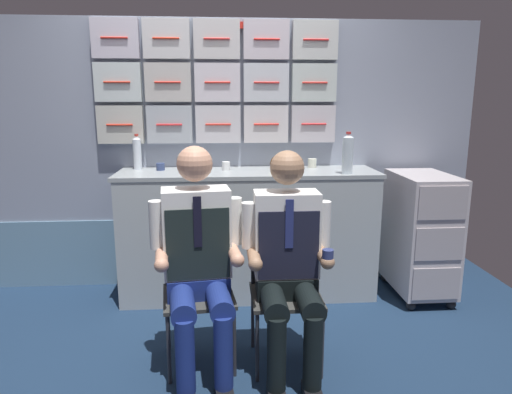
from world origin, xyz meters
TOP-DOWN VIEW (x-y plane):
  - ground at (0.00, 0.00)m, footprint 4.80×4.80m
  - galley_bulkhead at (-0.00, 1.37)m, footprint 4.20×0.14m
  - galley_counter at (0.22, 1.09)m, footprint 1.99×0.53m
  - service_trolley at (1.56, 0.95)m, footprint 0.40×0.65m
  - folding_chair_left at (-0.14, 0.20)m, footprint 0.45×0.45m
  - crew_member_left at (-0.12, 0.05)m, footprint 0.52×0.67m
  - folding_chair_center at (0.38, 0.17)m, footprint 0.40×0.40m
  - crew_member_center at (0.38, 0.01)m, footprint 0.51×0.61m
  - water_bottle_blue_cap at (0.94, 0.91)m, footprint 0.08×0.08m
  - water_bottle_tall at (-0.64, 1.25)m, footprint 0.07×0.07m
  - coffee_cup_spare at (-0.46, 1.18)m, footprint 0.07×0.07m
  - coffee_cup_white at (0.05, 1.14)m, footprint 0.06×0.06m
  - paper_cup_tan at (0.74, 1.24)m, footprint 0.07×0.07m
  - snack_banana at (0.46, 1.12)m, footprint 0.17×0.10m

SIDE VIEW (x-z plane):
  - ground at x=0.00m, z-range -0.04..0.00m
  - galley_counter at x=0.22m, z-range 0.00..0.99m
  - folding_chair_left at x=-0.14m, z-range 0.09..0.92m
  - folding_chair_center at x=0.38m, z-range 0.09..0.92m
  - service_trolley at x=1.56m, z-range 0.03..1.01m
  - crew_member_center at x=0.38m, z-range 0.06..1.32m
  - crew_member_left at x=-0.12m, z-range 0.07..1.35m
  - snack_banana at x=0.46m, z-range 0.99..1.03m
  - coffee_cup_spare at x=-0.46m, z-range 1.00..1.05m
  - coffee_cup_white at x=0.05m, z-range 1.00..1.06m
  - paper_cup_tan at x=0.74m, z-range 1.00..1.07m
  - water_bottle_tall at x=-0.64m, z-range 0.99..1.26m
  - galley_bulkhead at x=0.00m, z-range 0.05..2.20m
  - water_bottle_blue_cap at x=0.94m, z-range 0.99..1.30m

